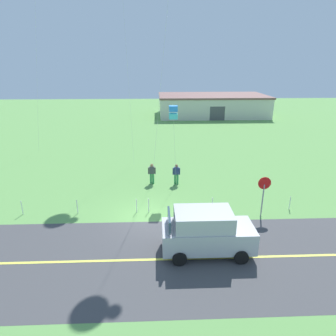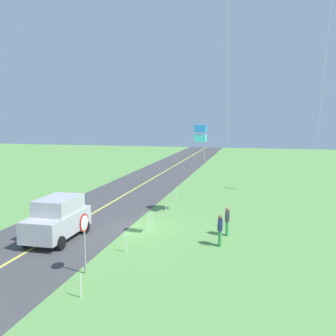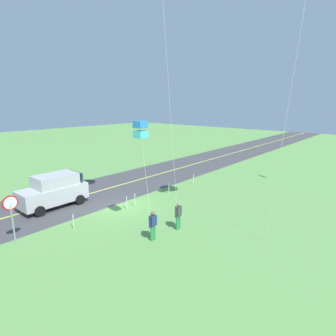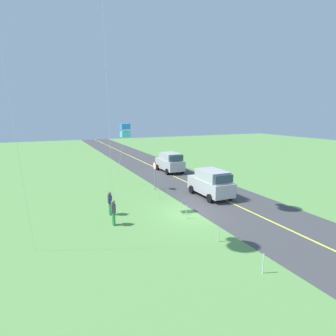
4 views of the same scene
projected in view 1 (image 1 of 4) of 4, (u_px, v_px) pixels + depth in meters
name	position (u px, v px, depth m)	size (l,w,h in m)	color
ground_plane	(146.00, 218.00, 17.60)	(120.00, 120.00, 0.10)	#60994C
asphalt_road	(143.00, 260.00, 13.83)	(120.00, 7.00, 0.00)	#424244
road_centre_stripe	(143.00, 260.00, 13.82)	(120.00, 0.16, 0.00)	#E5E04C
car_suv_foreground	(206.00, 231.00, 14.03)	(4.40, 2.12, 2.24)	#B7B7BC
stop_sign	(264.00, 189.00, 17.13)	(0.76, 0.08, 2.56)	gray
person_adult_near	(176.00, 174.00, 22.10)	(0.58, 0.22, 1.60)	#338C4C
person_adult_companion	(152.00, 173.00, 22.22)	(0.58, 0.22, 1.60)	#338C4C
kite_red_low	(173.00, 112.00, 19.41)	(0.61, 1.39, 6.10)	silver
warehouse_distant	(212.00, 105.00, 50.70)	(18.36, 10.20, 3.50)	beige
fence_post_0	(22.00, 208.00, 17.80)	(0.05, 0.05, 0.90)	silver
fence_post_1	(77.00, 207.00, 17.93)	(0.05, 0.05, 0.90)	silver
fence_post_2	(137.00, 206.00, 18.06)	(0.05, 0.05, 0.90)	silver
fence_post_3	(149.00, 205.00, 18.09)	(0.05, 0.05, 0.90)	silver
fence_post_4	(212.00, 204.00, 18.24)	(0.05, 0.05, 0.90)	silver
fence_post_5	(290.00, 203.00, 18.43)	(0.05, 0.05, 0.90)	silver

